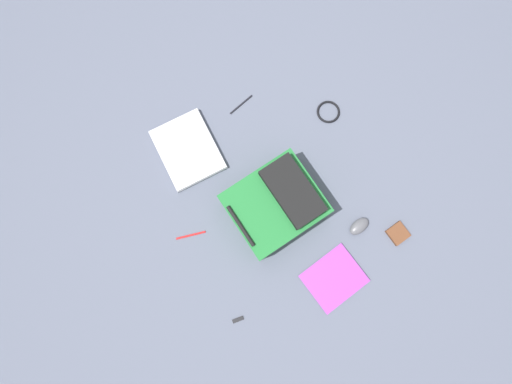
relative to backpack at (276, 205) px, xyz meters
name	(u,v)px	position (x,y,z in m)	size (l,w,h in m)	color
ground_plane	(262,197)	(0.08, 0.03, -0.10)	(3.84, 3.84, 0.00)	#4C5160
backpack	(276,205)	(0.00, 0.00, 0.00)	(0.35, 0.40, 0.23)	#1E662D
laptop	(188,150)	(0.46, 0.21, -0.08)	(0.35, 0.29, 0.03)	#929296
book_comic	(334,278)	(-0.43, -0.06, -0.09)	(0.24, 0.27, 0.01)	silver
computer_mouse	(359,226)	(-0.29, -0.29, -0.08)	(0.06, 0.10, 0.04)	#4C4C51
cable_coil	(328,112)	(0.26, -0.48, -0.09)	(0.12, 0.12, 0.01)	black
pen_black	(191,235)	(0.10, 0.41, -0.09)	(0.01, 0.01, 0.14)	red
pen_blue	(241,104)	(0.52, -0.13, -0.09)	(0.01, 0.01, 0.14)	black
earbud_pouch	(398,233)	(-0.41, -0.43, -0.09)	(0.09, 0.09, 0.02)	#59331E
usb_stick	(238,320)	(-0.35, 0.42, -0.10)	(0.02, 0.05, 0.01)	black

